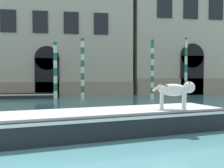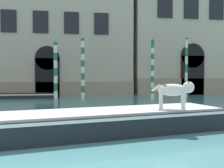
{
  "view_description": "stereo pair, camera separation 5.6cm",
  "coord_description": "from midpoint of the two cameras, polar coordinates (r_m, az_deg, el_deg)",
  "views": [
    {
      "loc": [
        2.02,
        -3.03,
        1.74
      ],
      "look_at": [
        4.32,
        11.25,
        1.2
      ],
      "focal_mm": 42.0,
      "sensor_mm": 36.0,
      "label": 1
    },
    {
      "loc": [
        2.07,
        -3.04,
        1.74
      ],
      "look_at": [
        4.32,
        11.25,
        1.2
      ],
      "focal_mm": 42.0,
      "sensor_mm": 36.0,
      "label": 2
    }
  ],
  "objects": [
    {
      "name": "boat_moored_near_palazzo",
      "position": [
        20.15,
        -19.86,
        -2.4
      ],
      "size": [
        5.7,
        1.4,
        0.35
      ],
      "rotation": [
        0.0,
        0.0,
        -0.01
      ],
      "color": "black",
      "rests_on": "ground_plane"
    },
    {
      "name": "dog_on_deck",
      "position": [
        8.26,
        13.78,
        -1.36
      ],
      "size": [
        1.24,
        0.67,
        0.86
      ],
      "rotation": [
        0.0,
        0.0,
        -0.36
      ],
      "color": "silver",
      "rests_on": "boat_foreground"
    },
    {
      "name": "mooring_pole_2",
      "position": [
        18.65,
        -6.29,
        3.49
      ],
      "size": [
        0.26,
        0.26,
        4.32
      ],
      "color": "white",
      "rests_on": "ground_plane"
    },
    {
      "name": "mooring_pole_1",
      "position": [
        20.69,
        15.94,
        3.59
      ],
      "size": [
        0.21,
        0.21,
        4.55
      ],
      "color": "white",
      "rests_on": "ground_plane"
    },
    {
      "name": "mooring_pole_0",
      "position": [
        18.54,
        8.89,
        3.27
      ],
      "size": [
        0.23,
        0.23,
        4.19
      ],
      "color": "white",
      "rests_on": "ground_plane"
    },
    {
      "name": "mooring_pole_3",
      "position": [
        19.09,
        -12.1,
        3.04
      ],
      "size": [
        0.29,
        0.29,
        4.07
      ],
      "color": "white",
      "rests_on": "ground_plane"
    },
    {
      "name": "boat_foreground",
      "position": [
        7.89,
        0.98,
        -7.92
      ],
      "size": [
        7.02,
        3.16,
        0.68
      ],
      "rotation": [
        0.0,
        0.0,
        0.2
      ],
      "color": "black",
      "rests_on": "ground_plane"
    }
  ]
}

